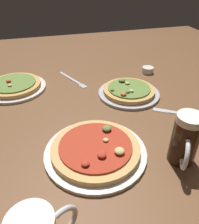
{
  "coord_description": "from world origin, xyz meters",
  "views": [
    {
      "loc": [
        -0.2,
        -0.7,
        0.51
      ],
      "look_at": [
        0.0,
        0.0,
        0.02
      ],
      "focal_mm": 36.01,
      "sensor_mm": 36.0,
      "label": 1
    }
  ],
  "objects_px": {
    "pizza_plate_side": "(14,86)",
    "pizza_plate_far": "(129,91)",
    "pizza_plate_near": "(96,150)",
    "knife_right": "(184,114)",
    "ramekin_sauce": "(148,70)",
    "beer_mug_dark": "(185,140)",
    "fork_spare": "(73,79)"
  },
  "relations": [
    {
      "from": "pizza_plate_side",
      "to": "pizza_plate_far",
      "type": "bearing_deg",
      "value": -21.2
    },
    {
      "from": "pizza_plate_near",
      "to": "knife_right",
      "type": "relative_size",
      "value": 1.49
    },
    {
      "from": "pizza_plate_near",
      "to": "pizza_plate_side",
      "type": "bearing_deg",
      "value": 116.57
    },
    {
      "from": "pizza_plate_near",
      "to": "ramekin_sauce",
      "type": "relative_size",
      "value": 5.27
    },
    {
      "from": "pizza_plate_side",
      "to": "beer_mug_dark",
      "type": "xyz_separation_m",
      "value": [
        0.5,
        -0.62,
        0.06
      ]
    },
    {
      "from": "pizza_plate_side",
      "to": "ramekin_sauce",
      "type": "relative_size",
      "value": 4.77
    },
    {
      "from": "beer_mug_dark",
      "to": "pizza_plate_side",
      "type": "bearing_deg",
      "value": 129.07
    },
    {
      "from": "pizza_plate_far",
      "to": "ramekin_sauce",
      "type": "height_order",
      "value": "pizza_plate_far"
    },
    {
      "from": "pizza_plate_side",
      "to": "fork_spare",
      "type": "xyz_separation_m",
      "value": [
        0.28,
        0.02,
        -0.01
      ]
    },
    {
      "from": "beer_mug_dark",
      "to": "knife_right",
      "type": "height_order",
      "value": "beer_mug_dark"
    },
    {
      "from": "pizza_plate_side",
      "to": "fork_spare",
      "type": "height_order",
      "value": "pizza_plate_side"
    },
    {
      "from": "pizza_plate_far",
      "to": "beer_mug_dark",
      "type": "bearing_deg",
      "value": -90.11
    },
    {
      "from": "ramekin_sauce",
      "to": "fork_spare",
      "type": "distance_m",
      "value": 0.41
    },
    {
      "from": "beer_mug_dark",
      "to": "ramekin_sauce",
      "type": "distance_m",
      "value": 0.65
    },
    {
      "from": "ramekin_sauce",
      "to": "fork_spare",
      "type": "relative_size",
      "value": 0.28
    },
    {
      "from": "pizza_plate_far",
      "to": "fork_spare",
      "type": "relative_size",
      "value": 1.26
    },
    {
      "from": "pizza_plate_side",
      "to": "fork_spare",
      "type": "relative_size",
      "value": 1.33
    },
    {
      "from": "knife_right",
      "to": "fork_spare",
      "type": "bearing_deg",
      "value": 131.1
    },
    {
      "from": "pizza_plate_near",
      "to": "pizza_plate_side",
      "type": "height_order",
      "value": "pizza_plate_near"
    },
    {
      "from": "fork_spare",
      "to": "pizza_plate_far",
      "type": "bearing_deg",
      "value": -44.77
    },
    {
      "from": "pizza_plate_side",
      "to": "pizza_plate_near",
      "type": "bearing_deg",
      "value": -63.43
    },
    {
      "from": "pizza_plate_near",
      "to": "fork_spare",
      "type": "height_order",
      "value": "pizza_plate_near"
    },
    {
      "from": "beer_mug_dark",
      "to": "ramekin_sauce",
      "type": "bearing_deg",
      "value": 72.94
    },
    {
      "from": "pizza_plate_near",
      "to": "pizza_plate_side",
      "type": "xyz_separation_m",
      "value": [
        -0.26,
        0.52,
        -0.0
      ]
    },
    {
      "from": "beer_mug_dark",
      "to": "fork_spare",
      "type": "distance_m",
      "value": 0.68
    },
    {
      "from": "pizza_plate_near",
      "to": "fork_spare",
      "type": "xyz_separation_m",
      "value": [
        0.02,
        0.54,
        -0.01
      ]
    },
    {
      "from": "knife_right",
      "to": "pizza_plate_near",
      "type": "bearing_deg",
      "value": -163.36
    },
    {
      "from": "pizza_plate_far",
      "to": "fork_spare",
      "type": "xyz_separation_m",
      "value": [
        -0.22,
        0.22,
        -0.01
      ]
    },
    {
      "from": "pizza_plate_near",
      "to": "knife_right",
      "type": "distance_m",
      "value": 0.41
    },
    {
      "from": "pizza_plate_near",
      "to": "beer_mug_dark",
      "type": "height_order",
      "value": "beer_mug_dark"
    },
    {
      "from": "pizza_plate_side",
      "to": "knife_right",
      "type": "height_order",
      "value": "pizza_plate_side"
    },
    {
      "from": "pizza_plate_far",
      "to": "knife_right",
      "type": "relative_size",
      "value": 1.28
    }
  ]
}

